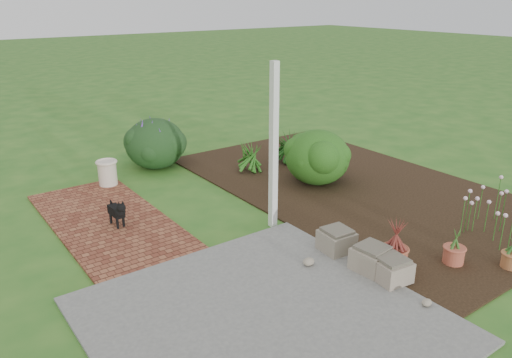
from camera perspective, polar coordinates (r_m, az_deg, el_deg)
ground at (r=7.50m, az=0.57°, el=-6.20°), size 80.00×80.00×0.00m
concrete_patio at (r=5.64m, az=0.98°, el=-15.78°), size 3.50×3.50×0.04m
brick_path at (r=8.20m, az=-16.56°, el=-4.52°), size 1.60×3.50×0.04m
garden_bed at (r=9.38m, az=11.07°, el=-0.89°), size 4.00×7.00×0.03m
veranda_post at (r=7.28m, az=2.03°, el=3.56°), size 0.10×0.10×2.50m
stone_trough_near at (r=6.60m, az=13.08°, el=-8.92°), size 0.46×0.46×0.28m
stone_trough_mid at (r=6.43m, az=15.23°, el=-10.05°), size 0.45×0.45×0.26m
stone_trough_far at (r=6.97m, az=9.19°, el=-7.01°), size 0.45×0.45×0.28m
black_dog at (r=7.82m, az=-15.57°, el=-3.53°), size 0.16×0.48×0.41m
cream_ceramic_urn at (r=9.58m, az=-16.61°, el=0.66°), size 0.41×0.41×0.45m
evergreen_shrub at (r=9.34m, az=7.04°, el=2.66°), size 1.56×1.56×1.02m
agapanthus_clump_back at (r=10.43m, az=3.55°, el=3.95°), size 0.93×0.93×0.78m
agapanthus_clump_front at (r=9.90m, az=-0.71°, el=2.83°), size 0.99×0.99×0.69m
pink_flower_patch at (r=8.06m, az=26.26°, el=-3.49°), size 1.21×1.21×0.70m
terracotta_pot_bronze at (r=6.75m, az=15.50°, el=-8.61°), size 0.44×0.44×0.27m
terracotta_pot_small_left at (r=7.31m, az=27.15°, el=-8.24°), size 0.26×0.26×0.20m
terracotta_pot_small_right at (r=7.10m, az=21.66°, el=-8.06°), size 0.34×0.34×0.23m
purple_flowering_bush at (r=10.43m, az=-11.46°, el=4.15°), size 1.56×1.56×1.04m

